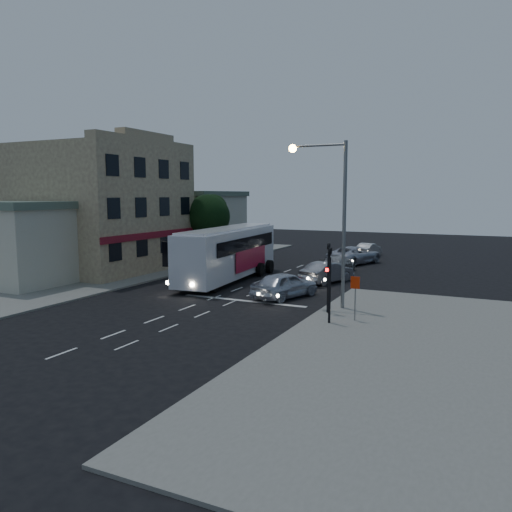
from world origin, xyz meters
The scene contains 18 objects.
ground centered at (0.00, 0.00, 0.00)m, with size 120.00×120.00×0.00m, color black.
sidewalk_near centered at (13.00, -4.00, 0.06)m, with size 12.00×24.00×0.12m, color slate.
sidewalk_far centered at (-13.00, 8.00, 0.06)m, with size 12.00×50.00×0.12m, color slate.
road_markings centered at (1.29, 3.31, 0.00)m, with size 8.00×30.55×0.01m.
tour_bus centered at (-2.17, 7.84, 2.11)m, with size 3.70×12.88×3.90m.
car_suv centered at (3.93, 3.80, 0.81)m, with size 1.91×4.76×1.62m, color #B1B7C8.
car_sedan_a centered at (4.67, 10.03, 0.76)m, with size 1.60×4.59×1.51m, color gray.
car_sedan_b centered at (3.97, 15.13, 0.68)m, with size 1.92×4.72×1.37m, color #A3A3A6.
car_sedan_c centered at (3.94, 20.61, 0.81)m, with size 2.69×5.83×1.62m, color #B5B8C7.
car_extra centered at (3.78, 26.86, 0.68)m, with size 1.44×4.14×1.36m, color #BCBCBF.
traffic_signal_main centered at (7.60, 0.78, 2.42)m, with size 0.25×0.35×4.10m.
traffic_signal_side centered at (8.30, -1.20, 2.42)m, with size 0.18×0.15×4.10m.
regulatory_sign centered at (9.30, -0.24, 1.60)m, with size 0.45×0.12×2.20m.
streetlight centered at (7.34, 2.20, 5.73)m, with size 3.32×0.44×9.00m.
main_building centered at (-13.96, 8.00, 5.16)m, with size 10.12×12.00×11.00m.
low_building_south centered at (-14.50, -0.50, 3.00)m, with size 7.40×5.40×5.70m.
low_building_north centered at (-13.50, 20.00, 3.39)m, with size 9.40×9.40×6.50m.
street_tree centered at (-8.21, 15.02, 4.50)m, with size 4.00×4.00×6.20m.
Camera 1 is at (15.27, -24.00, 6.29)m, focal length 35.00 mm.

